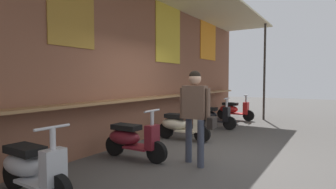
{
  "coord_description": "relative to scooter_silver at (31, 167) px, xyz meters",
  "views": [
    {
      "loc": [
        -4.91,
        -2.24,
        1.51
      ],
      "look_at": [
        0.8,
        1.36,
        1.14
      ],
      "focal_mm": 28.86,
      "sensor_mm": 36.0,
      "label": 1
    }
  ],
  "objects": [
    {
      "name": "ground_plane",
      "position": [
        2.97,
        -1.08,
        -0.39
      ],
      "size": [
        37.68,
        37.68,
        0.0
      ],
      "primitive_type": "plane",
      "color": "#474442"
    },
    {
      "name": "market_stall_facade",
      "position": [
        2.97,
        0.83,
        1.72
      ],
      "size": [
        13.46,
        2.13,
        3.88
      ],
      "color": "brown",
      "rests_on": "ground_plane"
    },
    {
      "name": "scooter_silver",
      "position": [
        0.0,
        0.0,
        0.0
      ],
      "size": [
        0.46,
        1.4,
        0.97
      ],
      "rotation": [
        0.0,
        0.0,
        -1.58
      ],
      "color": "#B2B5BA",
      "rests_on": "ground_plane"
    },
    {
      "name": "scooter_maroon",
      "position": [
        2.0,
        -0.0,
        0.0
      ],
      "size": [
        0.46,
        1.4,
        0.97
      ],
      "rotation": [
        0.0,
        0.0,
        -1.54
      ],
      "color": "maroon",
      "rests_on": "ground_plane"
    },
    {
      "name": "scooter_cream",
      "position": [
        3.9,
        -0.0,
        0.0
      ],
      "size": [
        0.5,
        1.4,
        0.97
      ],
      "rotation": [
        0.0,
        0.0,
        -1.49
      ],
      "color": "beige",
      "rests_on": "ground_plane"
    },
    {
      "name": "scooter_black",
      "position": [
        5.87,
        -0.0,
        0.0
      ],
      "size": [
        0.46,
        1.4,
        0.97
      ],
      "rotation": [
        0.0,
        0.0,
        -1.53
      ],
      "color": "black",
      "rests_on": "ground_plane"
    },
    {
      "name": "scooter_red",
      "position": [
        7.93,
        -0.0,
        0.0
      ],
      "size": [
        0.46,
        1.4,
        0.97
      ],
      "rotation": [
        0.0,
        0.0,
        -1.56
      ],
      "color": "red",
      "rests_on": "ground_plane"
    },
    {
      "name": "shopper_with_handbag",
      "position": [
        2.33,
        -1.2,
        0.63
      ],
      "size": [
        0.32,
        0.66,
        1.67
      ],
      "rotation": [
        0.0,
        0.0,
        0.07
      ],
      "color": "#383D4C",
      "rests_on": "ground_plane"
    }
  ]
}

